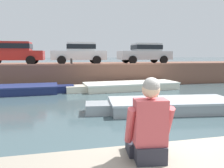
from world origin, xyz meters
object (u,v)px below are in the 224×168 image
(boat_moored_west_navy, at_px, (16,90))
(car_left_inner_white, at_px, (79,52))
(motorboat_passing, at_px, (166,105))
(car_centre_silver, at_px, (145,52))
(boat_moored_central_cream, at_px, (127,86))
(bottle_drink, at_px, (153,150))
(person_seated_left, at_px, (149,128))
(mooring_bollard_mid, at_px, (71,61))
(car_leftmost_red, at_px, (14,52))

(boat_moored_west_navy, relative_size, car_left_inner_white, 1.50)
(motorboat_passing, relative_size, car_centre_silver, 1.41)
(boat_moored_central_cream, xyz_separation_m, bottle_drink, (-2.74, -10.27, 0.74))
(boat_moored_west_navy, height_order, car_left_inner_white, car_left_inner_white)
(person_seated_left, distance_m, bottle_drink, 0.28)
(car_left_inner_white, bearing_deg, person_seated_left, -91.03)
(boat_moored_central_cream, xyz_separation_m, car_centre_silver, (2.50, 3.57, 2.06))
(boat_moored_west_navy, height_order, bottle_drink, bottle_drink)
(boat_moored_central_cream, height_order, car_centre_silver, car_centre_silver)
(motorboat_passing, bearing_deg, car_centre_silver, 73.85)
(boat_moored_central_cream, relative_size, bottle_drink, 33.46)
(mooring_bollard_mid, bearing_deg, car_left_inner_white, 69.91)
(car_centre_silver, height_order, person_seated_left, car_centre_silver)
(boat_moored_west_navy, height_order, motorboat_passing, motorboat_passing)
(motorboat_passing, bearing_deg, bottle_drink, -118.16)
(boat_moored_west_navy, bearing_deg, car_centre_silver, 22.79)
(boat_moored_central_cream, bearing_deg, boat_moored_west_navy, -178.99)
(car_centre_silver, bearing_deg, motorboat_passing, -106.15)
(car_leftmost_red, bearing_deg, boat_moored_central_cream, -27.04)
(car_leftmost_red, bearing_deg, mooring_bollard_mid, -25.11)
(motorboat_passing, relative_size, mooring_bollard_mid, 12.69)
(boat_moored_central_cream, xyz_separation_m, car_left_inner_white, (-2.55, 3.57, 2.06))
(boat_moored_west_navy, distance_m, mooring_bollard_mid, 3.89)
(car_left_inner_white, bearing_deg, boat_moored_west_navy, -135.28)
(person_seated_left, bearing_deg, car_centre_silver, 69.06)
(mooring_bollard_mid, distance_m, person_seated_left, 12.09)
(boat_moored_west_navy, height_order, person_seated_left, person_seated_left)
(car_leftmost_red, relative_size, car_left_inner_white, 1.05)
(motorboat_passing, bearing_deg, mooring_bollard_mid, 114.08)
(car_left_inner_white, xyz_separation_m, car_centre_silver, (5.05, 0.00, 0.00))
(boat_moored_west_navy, xyz_separation_m, car_leftmost_red, (-0.73, 3.68, 2.06))
(car_centre_silver, bearing_deg, bottle_drink, -110.75)
(mooring_bollard_mid, bearing_deg, person_seated_left, -88.09)
(car_leftmost_red, height_order, car_centre_silver, same)
(car_leftmost_red, relative_size, car_centre_silver, 1.03)
(boat_moored_west_navy, height_order, car_leftmost_red, car_leftmost_red)
(mooring_bollard_mid, bearing_deg, boat_moored_central_cream, -29.26)
(boat_moored_central_cream, relative_size, car_centre_silver, 1.71)
(car_leftmost_red, distance_m, bottle_drink, 14.54)
(boat_moored_west_navy, xyz_separation_m, car_left_inner_white, (3.72, 3.68, 2.06))
(car_centre_silver, distance_m, mooring_bollard_mid, 6.00)
(car_centre_silver, height_order, mooring_bollard_mid, car_centre_silver)
(boat_moored_west_navy, bearing_deg, person_seated_left, -71.15)
(car_left_inner_white, bearing_deg, motorboat_passing, -74.20)
(car_centre_silver, xyz_separation_m, person_seated_left, (-5.30, -13.85, -1.05))
(mooring_bollard_mid, bearing_deg, boat_moored_west_navy, -148.20)
(boat_moored_central_cream, relative_size, person_seated_left, 7.07)
(car_leftmost_red, relative_size, bottle_drink, 20.09)
(motorboat_passing, xyz_separation_m, car_left_inner_white, (-2.50, 8.82, 2.06))
(boat_moored_central_cream, height_order, car_left_inner_white, car_left_inner_white)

